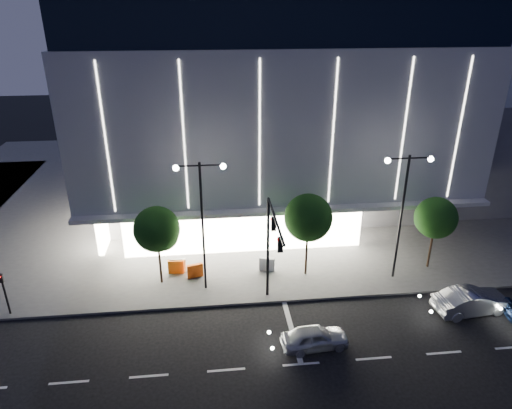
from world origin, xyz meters
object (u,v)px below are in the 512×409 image
at_px(street_lamp_west, 202,209).
at_px(car_lead, 315,338).
at_px(street_lamp_east, 404,200).
at_px(barrier_a, 176,267).
at_px(barrier_b, 178,266).
at_px(ped_signal_far, 4,290).
at_px(tree_left, 157,231).
at_px(barrier_c, 195,271).
at_px(barrier_d, 267,264).
at_px(traffic_mast, 271,239).
at_px(tree_right, 436,220).
at_px(car_second, 472,301).
at_px(tree_mid, 308,220).

relative_size(street_lamp_west, car_lead, 2.37).
xyz_separation_m(street_lamp_east, barrier_a, (-15.06, 2.06, -5.31)).
bearing_deg(barrier_b, ped_signal_far, -165.45).
bearing_deg(tree_left, barrier_c, 9.27).
bearing_deg(barrier_d, street_lamp_east, 4.16).
relative_size(ped_signal_far, tree_left, 0.52).
bearing_deg(ped_signal_far, barrier_c, 14.37).
bearing_deg(traffic_mast, tree_right, 17.02).
bearing_deg(street_lamp_east, car_second, -51.24).
distance_m(tree_left, car_second, 20.29).
bearing_deg(traffic_mast, tree_left, 152.16).
bearing_deg(ped_signal_far, street_lamp_east, 3.44).
xyz_separation_m(traffic_mast, street_lamp_west, (-4.00, 2.66, 0.93)).
bearing_deg(street_lamp_west, car_second, -14.36).
relative_size(tree_left, car_lead, 1.51).
bearing_deg(car_lead, tree_mid, -13.02).
distance_m(traffic_mast, street_lamp_east, 9.43).
xyz_separation_m(traffic_mast, barrier_c, (-4.71, 4.05, -4.38)).
distance_m(tree_right, barrier_b, 18.28).
bearing_deg(tree_right, car_second, -86.30).
xyz_separation_m(tree_mid, barrier_c, (-7.74, 0.37, -3.68)).
height_order(car_second, barrier_d, car_second).
bearing_deg(barrier_d, street_lamp_west, -143.02).
height_order(street_lamp_west, barrier_c, street_lamp_west).
bearing_deg(barrier_c, tree_right, -16.00).
distance_m(tree_mid, barrier_a, 9.86).
bearing_deg(barrier_c, tree_mid, -17.47).
distance_m(ped_signal_far, tree_left, 9.61).
distance_m(ped_signal_far, barrier_d, 16.71).
bearing_deg(barrier_a, street_lamp_west, -41.08).
bearing_deg(barrier_a, tree_left, -127.34).
bearing_deg(ped_signal_far, barrier_d, 11.15).
xyz_separation_m(car_second, barrier_b, (-18.29, 6.39, -0.14)).
distance_m(tree_left, barrier_c, 4.09).
xyz_separation_m(street_lamp_east, tree_right, (3.03, 1.02, -2.07)).
distance_m(street_lamp_east, tree_left, 16.12).
xyz_separation_m(ped_signal_far, barrier_c, (11.29, 2.89, -1.24)).
bearing_deg(car_second, street_lamp_east, 32.73).
distance_m(traffic_mast, street_lamp_west, 4.89).
height_order(tree_left, barrier_c, tree_left).
bearing_deg(barrier_c, street_lamp_west, -77.65).
bearing_deg(traffic_mast, barrier_b, 140.62).
xyz_separation_m(tree_left, car_lead, (8.97, -7.27, -3.39)).
distance_m(traffic_mast, barrier_d, 6.20).
height_order(traffic_mast, tree_left, traffic_mast).
relative_size(tree_left, tree_right, 1.04).
distance_m(street_lamp_east, tree_right, 3.81).
height_order(barrier_c, barrier_d, same).
distance_m(street_lamp_east, tree_mid, 6.27).
bearing_deg(car_second, car_lead, 95.23).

